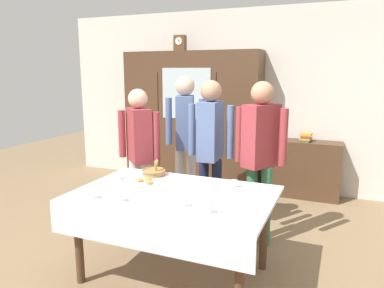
# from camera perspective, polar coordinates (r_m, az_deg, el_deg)

# --- Properties ---
(ground_plane) EXTENTS (12.00, 12.00, 0.00)m
(ground_plane) POSITION_cam_1_polar(r_m,az_deg,el_deg) (3.63, -1.28, -18.19)
(ground_plane) COLOR #846B4C
(ground_plane) RESTS_ON ground
(back_wall) EXTENTS (6.40, 0.10, 2.70)m
(back_wall) POSITION_cam_1_polar(r_m,az_deg,el_deg) (5.70, 9.59, 6.76)
(back_wall) COLOR silver
(back_wall) RESTS_ON ground
(dining_table) EXTENTS (1.68, 1.11, 0.77)m
(dining_table) POSITION_cam_1_polar(r_m,az_deg,el_deg) (3.15, -3.09, -9.47)
(dining_table) COLOR #4C3321
(dining_table) RESTS_ON ground
(wall_cabinet) EXTENTS (2.14, 0.46, 2.08)m
(wall_cabinet) POSITION_cam_1_polar(r_m,az_deg,el_deg) (5.72, -0.02, 3.83)
(wall_cabinet) COLOR #4C3321
(wall_cabinet) RESTS_ON ground
(mantel_clock) EXTENTS (0.18, 0.11, 0.24)m
(mantel_clock) POSITION_cam_1_polar(r_m,az_deg,el_deg) (5.77, -1.88, 15.43)
(mantel_clock) COLOR brown
(mantel_clock) RESTS_ON wall_cabinet
(bookshelf_low) EXTENTS (1.00, 0.35, 0.81)m
(bookshelf_low) POSITION_cam_1_polar(r_m,az_deg,el_deg) (5.48, 17.06, -3.76)
(bookshelf_low) COLOR #4C3321
(bookshelf_low) RESTS_ON ground
(book_stack) EXTENTS (0.16, 0.23, 0.12)m
(book_stack) POSITION_cam_1_polar(r_m,az_deg,el_deg) (5.39, 17.34, 1.05)
(book_stack) COLOR #3D754C
(book_stack) RESTS_ON bookshelf_low
(tea_cup_near_right) EXTENTS (0.13, 0.13, 0.06)m
(tea_cup_near_right) POSITION_cam_1_polar(r_m,az_deg,el_deg) (3.10, -15.44, -7.71)
(tea_cup_near_right) COLOR white
(tea_cup_near_right) RESTS_ON dining_table
(tea_cup_center) EXTENTS (0.13, 0.13, 0.06)m
(tea_cup_center) POSITION_cam_1_polar(r_m,az_deg,el_deg) (2.98, -11.32, -8.30)
(tea_cup_center) COLOR white
(tea_cup_center) RESTS_ON dining_table
(tea_cup_front_edge) EXTENTS (0.13, 0.13, 0.06)m
(tea_cup_front_edge) POSITION_cam_1_polar(r_m,az_deg,el_deg) (2.70, 2.41, -10.19)
(tea_cup_front_edge) COLOR silver
(tea_cup_front_edge) RESTS_ON dining_table
(tea_cup_near_left) EXTENTS (0.13, 0.13, 0.06)m
(tea_cup_near_left) POSITION_cam_1_polar(r_m,az_deg,el_deg) (2.82, -1.46, -9.24)
(tea_cup_near_left) COLOR white
(tea_cup_near_left) RESTS_ON dining_table
(tea_cup_mid_left) EXTENTS (0.13, 0.13, 0.06)m
(tea_cup_mid_left) POSITION_cam_1_polar(r_m,az_deg,el_deg) (3.29, 6.54, -6.25)
(tea_cup_mid_left) COLOR silver
(tea_cup_mid_left) RESTS_ON dining_table
(tea_cup_mid_right) EXTENTS (0.13, 0.13, 0.06)m
(tea_cup_mid_right) POSITION_cam_1_polar(r_m,az_deg,el_deg) (3.57, -11.76, -5.06)
(tea_cup_mid_right) COLOR white
(tea_cup_mid_right) RESTS_ON dining_table
(bread_basket) EXTENTS (0.24, 0.24, 0.16)m
(bread_basket) POSITION_cam_1_polar(r_m,az_deg,el_deg) (3.66, -5.99, -4.35)
(bread_basket) COLOR #9E7542
(bread_basket) RESTS_ON dining_table
(pastry_plate) EXTENTS (0.28, 0.28, 0.05)m
(pastry_plate) POSITION_cam_1_polar(r_m,az_deg,el_deg) (3.40, -7.36, -6.00)
(pastry_plate) COLOR white
(pastry_plate) RESTS_ON dining_table
(spoon_near_right) EXTENTS (0.12, 0.02, 0.01)m
(spoon_near_right) POSITION_cam_1_polar(r_m,az_deg,el_deg) (3.70, -10.13, -4.77)
(spoon_near_right) COLOR silver
(spoon_near_right) RESTS_ON dining_table
(spoon_far_left) EXTENTS (0.12, 0.02, 0.01)m
(spoon_far_left) POSITION_cam_1_polar(r_m,az_deg,el_deg) (3.24, -12.63, -7.21)
(spoon_far_left) COLOR silver
(spoon_far_left) RESTS_ON dining_table
(person_by_cabinet) EXTENTS (0.52, 0.41, 1.73)m
(person_by_cabinet) POSITION_cam_1_polar(r_m,az_deg,el_deg) (4.46, -1.08, 1.94)
(person_by_cabinet) COLOR silver
(person_by_cabinet) RESTS_ON ground
(person_near_right_end) EXTENTS (0.52, 0.37, 1.69)m
(person_near_right_end) POSITION_cam_1_polar(r_m,az_deg,el_deg) (3.97, 2.91, 0.39)
(person_near_right_end) COLOR #191E38
(person_near_right_end) RESTS_ON ground
(person_behind_table_left) EXTENTS (0.52, 0.39, 1.60)m
(person_behind_table_left) POSITION_cam_1_polar(r_m,az_deg,el_deg) (4.12, -8.24, -0.24)
(person_behind_table_left) COLOR silver
(person_behind_table_left) RESTS_ON ground
(person_beside_shelf) EXTENTS (0.52, 0.41, 1.69)m
(person_beside_shelf) POSITION_cam_1_polar(r_m,az_deg,el_deg) (3.73, 10.63, -0.52)
(person_beside_shelf) COLOR #33704C
(person_beside_shelf) RESTS_ON ground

